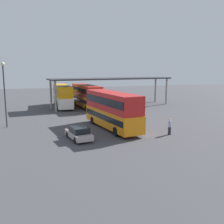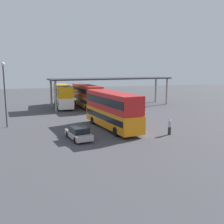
# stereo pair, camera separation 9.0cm
# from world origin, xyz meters

# --- Properties ---
(ground_plane) EXTENTS (140.00, 140.00, 0.00)m
(ground_plane) POSITION_xyz_m (0.00, 0.00, 0.00)
(ground_plane) COLOR #434247
(double_decker_main) EXTENTS (3.93, 10.86, 4.31)m
(double_decker_main) POSITION_xyz_m (-0.69, 3.45, 2.36)
(double_decker_main) COLOR orange
(double_decker_main) RESTS_ON ground_plane
(parked_hatchback) EXTENTS (2.27, 4.17, 1.35)m
(parked_hatchback) POSITION_xyz_m (-5.33, -0.07, 0.67)
(parked_hatchback) COLOR #C2AFB0
(parked_hatchback) RESTS_ON ground_plane
(double_decker_near_canopy) EXTENTS (2.71, 11.21, 4.01)m
(double_decker_near_canopy) POSITION_xyz_m (-4.04, 22.61, 2.21)
(double_decker_near_canopy) COLOR white
(double_decker_near_canopy) RESTS_ON ground_plane
(double_decker_mid_row) EXTENTS (3.35, 11.52, 4.10)m
(double_decker_mid_row) POSITION_xyz_m (-0.06, 20.32, 2.25)
(double_decker_mid_row) COLOR orange
(double_decker_mid_row) RESTS_ON ground_plane
(depot_canopy) EXTENTS (23.53, 7.51, 5.29)m
(depot_canopy) POSITION_xyz_m (4.95, 20.97, 4.95)
(depot_canopy) COLOR #33353A
(depot_canopy) RESTS_ON ground_plane
(lamppost_tall) EXTENTS (0.44, 0.44, 7.80)m
(lamppost_tall) POSITION_xyz_m (-12.62, 8.07, 4.91)
(lamppost_tall) COLOR #33353A
(lamppost_tall) RESTS_ON ground_plane
(pedestrian_waiting) EXTENTS (0.38, 0.38, 1.75)m
(pedestrian_waiting) POSITION_xyz_m (4.34, -1.15, 0.88)
(pedestrian_waiting) COLOR #262633
(pedestrian_waiting) RESTS_ON ground_plane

